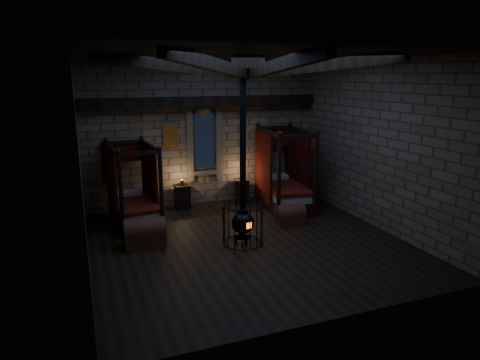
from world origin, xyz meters
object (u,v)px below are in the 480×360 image
object	(u,v)px
bed_right	(283,188)
trunk_left	(145,234)
trunk_right	(290,215)
bed_left	(134,205)
stove	(243,219)

from	to	relation	value
bed_right	trunk_left	world-z (taller)	bed_right
bed_right	trunk_right	distance (m)	1.62
bed_left	trunk_left	bearing A→B (deg)	-93.60
bed_right	trunk_right	world-z (taller)	bed_right
bed_left	trunk_right	bearing A→B (deg)	-26.15
bed_left	trunk_right	distance (m)	4.08
trunk_left	bed_right	bearing A→B (deg)	24.84
trunk_left	stove	bearing A→B (deg)	-13.46
bed_left	stove	world-z (taller)	stove
bed_right	trunk_right	xyz separation A→B (m)	(-0.54, -1.49, -0.33)
bed_left	bed_right	distance (m)	4.31
trunk_right	stove	world-z (taller)	stove
bed_left	trunk_left	world-z (taller)	bed_left
bed_left	stove	distance (m)	3.16
trunk_left	trunk_right	distance (m)	3.76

